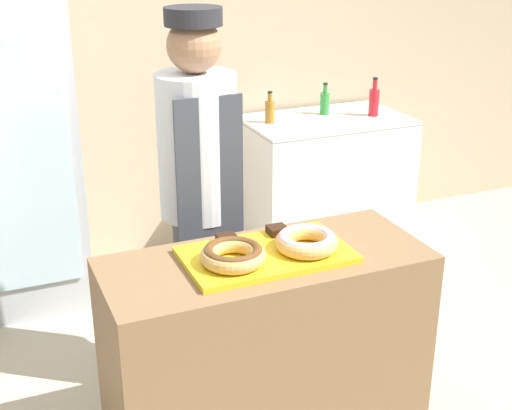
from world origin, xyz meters
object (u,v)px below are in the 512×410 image
(beverage_fridge, at_px, (6,146))
(serving_tray, at_px, (266,255))
(chest_freezer, at_px, (324,182))
(baker_person, at_px, (199,195))
(bottle_green, at_px, (325,102))
(brownie_back_left, at_px, (227,239))
(bottle_red, at_px, (374,101))
(donut_chocolate_glaze, at_px, (233,254))
(donut_light_glaze, at_px, (307,241))
(bottle_amber, at_px, (270,111))
(brownie_back_right, at_px, (277,230))

(beverage_fridge, bearing_deg, serving_tray, -65.31)
(beverage_fridge, distance_m, chest_freezer, 2.06)
(baker_person, bearing_deg, bottle_green, 43.81)
(brownie_back_left, xyz_separation_m, chest_freezer, (1.31, 1.61, -0.49))
(chest_freezer, height_order, bottle_red, bottle_red)
(serving_tray, distance_m, bottle_red, 2.27)
(donut_chocolate_glaze, distance_m, chest_freezer, 2.30)
(serving_tray, bearing_deg, bottle_red, 48.08)
(bottle_green, bearing_deg, donut_light_glaze, -119.86)
(bottle_green, bearing_deg, chest_freezer, -111.05)
(donut_light_glaze, relative_size, beverage_fridge, 0.13)
(baker_person, height_order, bottle_red, baker_person)
(donut_chocolate_glaze, distance_m, brownie_back_left, 0.18)
(brownie_back_left, xyz_separation_m, bottle_green, (1.35, 1.71, 0.03))
(donut_light_glaze, bearing_deg, bottle_green, 60.14)
(baker_person, distance_m, bottle_amber, 1.48)
(donut_chocolate_glaze, height_order, brownie_back_left, donut_chocolate_glaze)
(chest_freezer, distance_m, bottle_green, 0.53)
(serving_tray, height_order, beverage_fridge, beverage_fridge)
(donut_light_glaze, height_order, brownie_back_right, donut_light_glaze)
(bottle_amber, bearing_deg, beverage_fridge, -178.03)
(beverage_fridge, bearing_deg, brownie_back_left, -66.68)
(bottle_green, bearing_deg, baker_person, -136.19)
(donut_light_glaze, distance_m, brownie_back_left, 0.32)
(serving_tray, height_order, bottle_red, bottle_red)
(serving_tray, height_order, bottle_amber, bottle_amber)
(chest_freezer, relative_size, bottle_amber, 5.20)
(donut_light_glaze, height_order, brownie_back_left, donut_light_glaze)
(brownie_back_left, height_order, brownie_back_right, same)
(bottle_amber, bearing_deg, chest_freezer, -7.23)
(donut_light_glaze, relative_size, bottle_red, 0.96)
(donut_chocolate_glaze, height_order, baker_person, baker_person)
(donut_light_glaze, bearing_deg, brownie_back_left, 145.73)
(beverage_fridge, height_order, bottle_red, beverage_fridge)
(brownie_back_right, xyz_separation_m, bottle_amber, (0.70, 1.66, 0.03))
(chest_freezer, bearing_deg, serving_tray, -124.43)
(brownie_back_right, height_order, bottle_amber, bottle_amber)
(brownie_back_left, distance_m, bottle_red, 2.25)
(brownie_back_right, bearing_deg, donut_light_glaze, -76.32)
(brownie_back_right, relative_size, chest_freezer, 0.07)
(brownie_back_right, bearing_deg, bottle_green, 56.64)
(baker_person, height_order, chest_freezer, baker_person)
(serving_tray, bearing_deg, brownie_back_right, 51.39)
(brownie_back_right, height_order, baker_person, baker_person)
(bottle_amber, height_order, bottle_green, bottle_green)
(brownie_back_right, xyz_separation_m, bottle_green, (1.13, 1.71, 0.03))
(brownie_back_left, bearing_deg, bottle_red, 43.72)
(chest_freezer, bearing_deg, beverage_fridge, -179.81)
(donut_light_glaze, height_order, baker_person, baker_person)
(bottle_amber, relative_size, bottle_green, 0.97)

